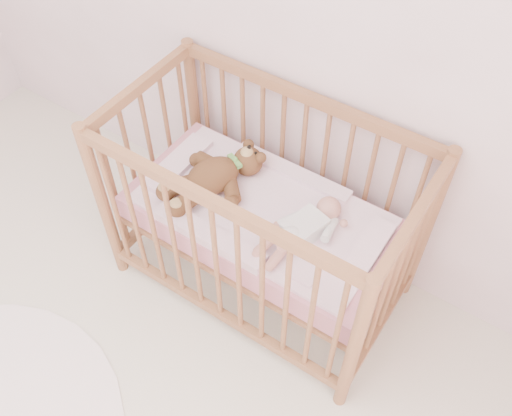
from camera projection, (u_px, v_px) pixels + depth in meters
The scene contains 5 objects.
crib at pixel (262, 218), 2.60m from camera, with size 1.36×0.76×1.00m, color #9A6841, non-canonical shape.
mattress at pixel (262, 220), 2.61m from camera, with size 1.22×0.62×0.13m, color pink.
blanket at pixel (262, 209), 2.56m from camera, with size 1.10×0.58×0.06m, color #FBADCE, non-canonical shape.
baby at pixel (305, 224), 2.41m from camera, with size 0.23×0.49×0.12m, color silver, non-canonical shape.
teddy_bear at pixel (213, 176), 2.57m from camera, with size 0.39×0.55×0.15m, color brown, non-canonical shape.
Camera 1 is at (1.15, 0.22, 2.53)m, focal length 40.00 mm.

